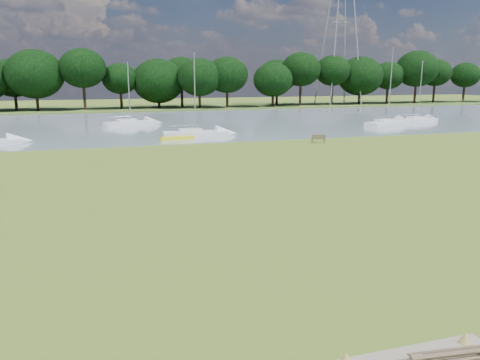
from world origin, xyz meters
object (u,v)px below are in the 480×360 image
object	(u,v)px
riverbank_bench	(318,139)
kayak	(177,138)
sailboat_2	(195,132)
sailboat_3	(418,119)
sailboat_0	(388,122)
sailboat_4	(130,122)

from	to	relation	value
riverbank_bench	kayak	bearing A→B (deg)	173.39
riverbank_bench	kayak	size ratio (longest dim) A/B	0.41
riverbank_bench	kayak	world-z (taller)	riverbank_bench
sailboat_2	sailboat_3	world-z (taller)	sailboat_2
sailboat_0	sailboat_4	bearing A→B (deg)	143.41
riverbank_bench	sailboat_2	distance (m)	13.00
riverbank_bench	sailboat_4	world-z (taller)	sailboat_4
sailboat_0	sailboat_4	xyz separation A→B (m)	(-31.26, 9.17, 0.02)
riverbank_bench	kayak	xyz separation A→B (m)	(-12.41, 5.94, -0.19)
sailboat_0	sailboat_4	distance (m)	32.57
sailboat_3	sailboat_4	world-z (taller)	sailboat_3
riverbank_bench	sailboat_4	bearing A→B (deg)	146.54
sailboat_3	sailboat_0	bearing A→B (deg)	-169.16
kayak	sailboat_4	size ratio (longest dim) A/B	0.43
sailboat_4	kayak	bearing A→B (deg)	-95.14
kayak	sailboat_0	world-z (taller)	sailboat_0
kayak	sailboat_0	bearing A→B (deg)	2.13
sailboat_0	sailboat_3	world-z (taller)	sailboat_0
sailboat_3	sailboat_4	xyz separation A→B (m)	(-37.61, 6.73, 0.04)
riverbank_bench	sailboat_3	world-z (taller)	sailboat_3
riverbank_bench	sailboat_2	xyz separation A→B (m)	(-10.19, 8.07, 0.12)
sailboat_2	sailboat_4	bearing A→B (deg)	116.74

